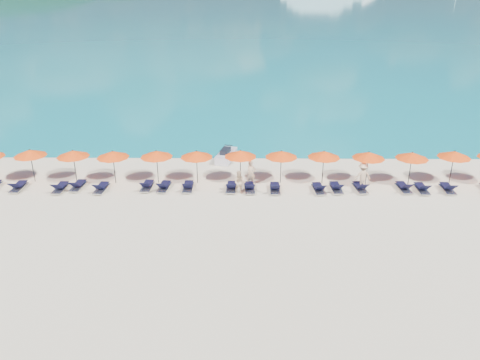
{
  "coord_description": "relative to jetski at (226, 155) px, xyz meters",
  "views": [
    {
      "loc": [
        0.28,
        -23.02,
        12.23
      ],
      "look_at": [
        0.0,
        3.0,
        1.2
      ],
      "focal_mm": 35.0,
      "sensor_mm": 36.0,
      "label": 1
    }
  ],
  "objects": [
    {
      "name": "umbrella_8",
      "position": [
        6.49,
        -4.23,
        1.62
      ],
      "size": [
        2.1,
        2.1,
        2.28
      ],
      "color": "black",
      "rests_on": "ground"
    },
    {
      "name": "lounger_8",
      "position": [
        -2.24,
        -5.41,
        -0.16
      ],
      "size": [
        0.63,
        1.7,
        0.66
      ],
      "rotation": [
        0.0,
        0.0,
        0.0
      ],
      "color": "silver",
      "rests_on": "ground"
    },
    {
      "name": "umbrella_3",
      "position": [
        -7.13,
        -4.38,
        1.62
      ],
      "size": [
        2.1,
        2.1,
        2.28
      ],
      "color": "black",
      "rests_on": "ground"
    },
    {
      "name": "lounger_9",
      "position": [
        0.53,
        -5.46,
        -0.16
      ],
      "size": [
        0.7,
        1.73,
        0.66
      ],
      "rotation": [
        0.0,
        0.0,
        -0.05
      ],
      "color": "silver",
      "rests_on": "ground"
    },
    {
      "name": "umbrella_5",
      "position": [
        -1.73,
        -4.3,
        1.62
      ],
      "size": [
        2.1,
        2.1,
        2.28
      ],
      "color": "black",
      "rests_on": "ground"
    },
    {
      "name": "lounger_17",
      "position": [
        14.23,
        -5.5,
        -0.16
      ],
      "size": [
        0.68,
        1.72,
        0.66
      ],
      "rotation": [
        0.0,
        0.0,
        -0.03
      ],
      "color": "silver",
      "rests_on": "ground"
    },
    {
      "name": "umbrella_11",
      "position": [
        14.89,
        -4.14,
        1.62
      ],
      "size": [
        2.1,
        2.1,
        2.28
      ],
      "color": "black",
      "rests_on": "ground"
    },
    {
      "name": "lounger_4",
      "position": [
        -9.31,
        -5.33,
        -0.16
      ],
      "size": [
        0.71,
        1.73,
        0.66
      ],
      "rotation": [
        0.0,
        0.0,
        -0.05
      ],
      "color": "silver",
      "rests_on": "ground"
    },
    {
      "name": "umbrella_10",
      "position": [
        12.09,
        -4.4,
        1.62
      ],
      "size": [
        2.1,
        2.1,
        2.28
      ],
      "color": "black",
      "rests_on": "ground"
    },
    {
      "name": "lounger_14",
      "position": [
        8.73,
        -5.43,
        -0.16
      ],
      "size": [
        0.77,
        1.75,
        0.66
      ],
      "rotation": [
        0.0,
        0.0,
        0.09
      ],
      "color": "silver",
      "rests_on": "ground"
    },
    {
      "name": "lounger_11",
      "position": [
        3.31,
        -5.61,
        -0.16
      ],
      "size": [
        0.65,
        1.71,
        0.66
      ],
      "rotation": [
        0.0,
        0.0,
        -0.02
      ],
      "color": "silver",
      "rests_on": "ground"
    },
    {
      "name": "umbrella_9",
      "position": [
        9.33,
        -4.35,
        1.62
      ],
      "size": [
        2.1,
        2.1,
        2.28
      ],
      "color": "black",
      "rests_on": "ground"
    },
    {
      "name": "beachgoer_b",
      "position": [
        1.07,
        -6.0,
        0.38
      ],
      "size": [
        0.76,
        0.46,
        1.54
      ],
      "primitive_type": "imported",
      "rotation": [
        0.0,
        0.0,
        -0.04
      ],
      "color": "#D6AE88",
      "rests_on": "ground"
    },
    {
      "name": "lounger_10",
      "position": [
        1.69,
        -5.53,
        -0.16
      ],
      "size": [
        0.72,
        1.73,
        0.66
      ],
      "rotation": [
        0.0,
        0.0,
        0.06
      ],
      "color": "silver",
      "rests_on": "ground"
    },
    {
      "name": "lounger_2",
      "position": [
        -13.06,
        -5.52,
        -0.16
      ],
      "size": [
        0.65,
        1.71,
        0.66
      ],
      "rotation": [
        0.0,
        0.0,
        0.02
      ],
      "color": "silver",
      "rests_on": "ground"
    },
    {
      "name": "lounger_6",
      "position": [
        -4.87,
        -5.32,
        -0.16
      ],
      "size": [
        0.69,
        1.73,
        0.66
      ],
      "rotation": [
        0.0,
        0.0,
        -0.04
      ],
      "color": "silver",
      "rests_on": "ground"
    },
    {
      "name": "umbrella_4",
      "position": [
        -4.33,
        -4.27,
        1.62
      ],
      "size": [
        2.1,
        2.1,
        2.28
      ],
      "color": "black",
      "rests_on": "ground"
    },
    {
      "name": "lounger_13",
      "position": [
        7.19,
        -5.47,
        -0.16
      ],
      "size": [
        0.7,
        1.73,
        0.66
      ],
      "rotation": [
        0.0,
        0.0,
        0.05
      ],
      "color": "silver",
      "rests_on": "ground"
    },
    {
      "name": "jetski",
      "position": [
        0.0,
        0.0,
        0.0
      ],
      "size": [
        1.61,
        2.84,
        0.95
      ],
      "rotation": [
        0.0,
        0.0,
        -0.24
      ],
      "color": "silver",
      "rests_on": "ground"
    },
    {
      "name": "lounger_15",
      "position": [
        11.5,
        -5.4,
        -0.16
      ],
      "size": [
        0.72,
        1.73,
        0.66
      ],
      "rotation": [
        0.0,
        0.0,
        0.06
      ],
      "color": "silver",
      "rests_on": "ground"
    },
    {
      "name": "lounger_12",
      "position": [
        6.06,
        -5.62,
        -0.16
      ],
      "size": [
        0.76,
        1.75,
        0.66
      ],
      "rotation": [
        0.0,
        0.0,
        0.08
      ],
      "color": "silver",
      "rests_on": "ground"
    },
    {
      "name": "beachgoer_c",
      "position": [
        8.89,
        -5.02,
        0.47
      ],
      "size": [
        1.19,
        0.71,
        1.73
      ],
      "primitive_type": "imported",
      "rotation": [
        0.0,
        0.0,
        3.32
      ],
      "color": "#D6AE88",
      "rests_on": "ground"
    },
    {
      "name": "umbrella_2",
      "position": [
        -9.75,
        -4.26,
        1.62
      ],
      "size": [
        2.1,
        2.1,
        2.28
      ],
      "color": "black",
      "rests_on": "ground"
    },
    {
      "name": "umbrella_7",
      "position": [
        3.74,
        -4.21,
        1.62
      ],
      "size": [
        2.1,
        2.1,
        2.28
      ],
      "color": "black",
      "rests_on": "ground"
    },
    {
      "name": "lounger_3",
      "position": [
        -10.33,
        -5.65,
        -0.16
      ],
      "size": [
        0.65,
        1.71,
        0.66
      ],
      "rotation": [
        0.0,
        0.0,
        -0.02
      ],
      "color": "silver",
      "rests_on": "ground"
    },
    {
      "name": "headland_small",
      "position": [
        -148.9,
        550.39,
        -35.39
      ],
      "size": [
        162.0,
        126.0,
        85.5
      ],
      "color": "black",
      "rests_on": "ground"
    },
    {
      "name": "beachgoer_a",
      "position": [
        1.79,
        -4.65,
        0.45
      ],
      "size": [
        0.73,
        0.63,
        1.68
      ],
      "primitive_type": "imported",
      "rotation": [
        0.0,
        0.0,
        0.45
      ],
      "color": "#D6AE88",
      "rests_on": "ground"
    },
    {
      "name": "lounger_5",
      "position": [
        -7.71,
        -5.66,
        -0.16
      ],
      "size": [
        0.72,
        1.73,
        0.66
      ],
      "rotation": [
        0.0,
        0.0,
        -0.06
      ],
      "color": "silver",
      "rests_on": "ground"
    },
    {
      "name": "umbrella_1",
      "position": [
        -12.59,
        -4.15,
        1.62
      ],
      "size": [
        2.1,
        2.1,
        2.28
      ],
      "color": "black",
      "rests_on": "ground"
    },
    {
      "name": "ground",
      "position": [
        1.1,
        -9.61,
        -0.39
      ],
      "size": [
        1400.0,
        1400.0,
        0.0
      ],
      "primitive_type": "plane",
      "color": "beige"
    },
    {
      "name": "lounger_7",
      "position": [
        -3.77,
        -5.42,
        -0.16
      ],
      "size": [
        0.78,
        1.75,
        0.66
      ],
      "rotation": [
        0.0,
        0.0,
        -0.1
      ],
      "color": "silver",
      "rests_on": "ground"
    },
    {
      "name": "lounger_16",
      "position": [
        12.59,
        -5.54,
        -0.16
      ],
      "size": [
        0.64,
        1.71,
        0.66
      ],
      "rotation": [
        0.0,
        0.0,
        -0.01
      ],
      "color": "silver",
      "rests_on": "ground"
    },
    {
      "name": "umbrella_6",
      "position": [
        1.1,
        -4.16,
        1.62
      ],
      "size": [
        2.1,
        2.1,
        2.28
      ],
      "color": "black",
      "rests_on": "ground"
    }
  ]
}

